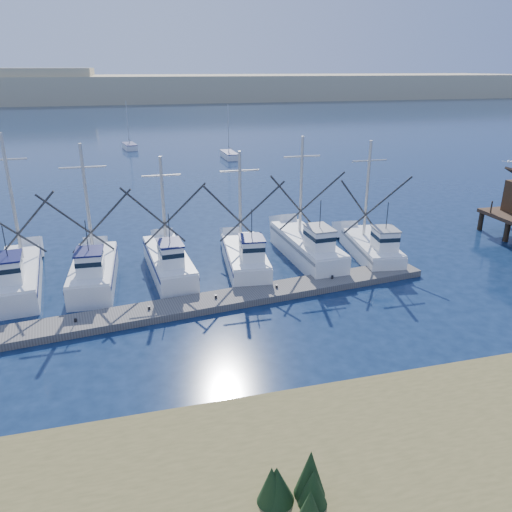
{
  "coord_description": "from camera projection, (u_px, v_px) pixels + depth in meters",
  "views": [
    {
      "loc": [
        -11.22,
        -20.4,
        13.45
      ],
      "look_at": [
        -3.66,
        8.0,
        2.27
      ],
      "focal_mm": 35.0,
      "sensor_mm": 36.0,
      "label": 1
    }
  ],
  "objects": [
    {
      "name": "floating_dock",
      "position": [
        184.0,
        307.0,
        29.33
      ],
      "size": [
        32.67,
        6.09,
        0.44
      ],
      "primitive_type": "cube",
      "rotation": [
        0.0,
        0.0,
        0.12
      ],
      "color": "#625D58",
      "rests_on": "ground"
    },
    {
      "name": "ground",
      "position": [
        364.0,
        343.0,
        25.9
      ],
      "size": [
        500.0,
        500.0,
        0.0
      ],
      "primitive_type": "plane",
      "color": "#0B1A33",
      "rests_on": "ground"
    },
    {
      "name": "sailboat_far",
      "position": [
        130.0,
        146.0,
        86.49
      ],
      "size": [
        2.59,
        5.08,
        8.1
      ],
      "rotation": [
        0.0,
        0.0,
        0.16
      ],
      "color": "white",
      "rests_on": "ground"
    },
    {
      "name": "dune_ridge",
      "position": [
        143.0,
        88.0,
        213.8
      ],
      "size": [
        360.0,
        60.0,
        10.0
      ],
      "primitive_type": "cube",
      "color": "tan",
      "rests_on": "ground"
    },
    {
      "name": "trawler_fleet",
      "position": [
        182.0,
        263.0,
        33.92
      ],
      "size": [
        31.77,
        9.3,
        9.72
      ],
      "color": "white",
      "rests_on": "ground"
    },
    {
      "name": "sailboat_near",
      "position": [
        229.0,
        155.0,
        78.02
      ],
      "size": [
        1.93,
        5.54,
        8.1
      ],
      "rotation": [
        0.0,
        0.0,
        0.03
      ],
      "color": "white",
      "rests_on": "ground"
    },
    {
      "name": "flying_gull",
      "position": [
        509.0,
        161.0,
        35.17
      ],
      "size": [
        1.11,
        0.2,
        0.2
      ],
      "color": "white",
      "rests_on": "ground"
    }
  ]
}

